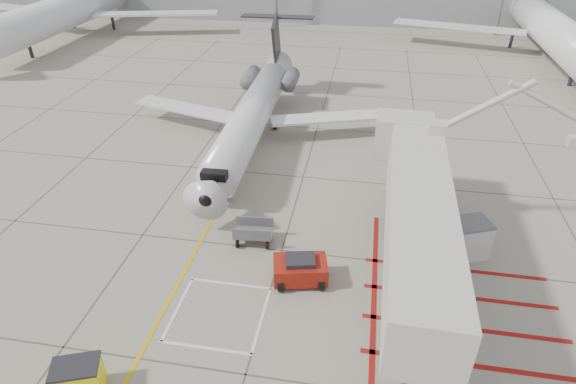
% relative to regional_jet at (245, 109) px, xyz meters
% --- Properties ---
extents(ground_plane, '(260.00, 260.00, 0.00)m').
position_rel_regional_jet_xyz_m(ground_plane, '(4.59, -14.62, -3.57)').
color(ground_plane, gray).
rests_on(ground_plane, ground).
extents(regional_jet, '(22.11, 27.63, 7.13)m').
position_rel_regional_jet_xyz_m(regional_jet, '(0.00, 0.00, 0.00)').
color(regional_jet, silver).
rests_on(regional_jet, ground_plane).
extents(jet_bridge, '(9.12, 18.64, 7.39)m').
position_rel_regional_jet_xyz_m(jet_bridge, '(11.11, -13.38, 0.13)').
color(jet_bridge, beige).
rests_on(jet_bridge, ground_plane).
extents(pushback_tug, '(2.91, 2.16, 1.53)m').
position_rel_regional_jet_xyz_m(pushback_tug, '(5.92, -12.79, -2.80)').
color(pushback_tug, maroon).
rests_on(pushback_tug, ground_plane).
extents(spill_bin, '(2.00, 1.66, 1.48)m').
position_rel_regional_jet_xyz_m(spill_bin, '(-1.49, -20.41, -2.83)').
color(spill_bin, '#FDF50E').
rests_on(spill_bin, ground_plane).
extents(baggage_cart, '(2.19, 1.49, 1.32)m').
position_rel_regional_jet_xyz_m(baggage_cart, '(2.93, -10.15, -2.91)').
color(baggage_cart, '#545559').
rests_on(baggage_cart, ground_plane).
extents(ground_power_unit, '(3.00, 2.41, 2.07)m').
position_rel_regional_jet_xyz_m(ground_power_unit, '(13.98, -9.34, -2.53)').
color(ground_power_unit, silver).
rests_on(ground_power_unit, ground_plane).
extents(cone_nose, '(0.37, 0.37, 0.52)m').
position_rel_regional_jet_xyz_m(cone_nose, '(3.51, -10.04, -3.31)').
color(cone_nose, '#F24F0C').
rests_on(cone_nose, ground_plane).
extents(cone_side, '(0.37, 0.37, 0.51)m').
position_rel_regional_jet_xyz_m(cone_side, '(2.97, -8.48, -3.31)').
color(cone_side, '#DE4D0B').
rests_on(cone_side, ground_plane).
extents(bg_aircraft_c, '(34.65, 38.50, 11.55)m').
position_rel_regional_jet_xyz_m(bg_aircraft_c, '(28.15, 31.38, 2.21)').
color(bg_aircraft_c, silver).
rests_on(bg_aircraft_c, ground_plane).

